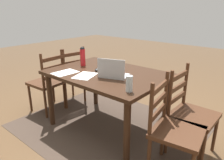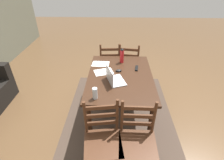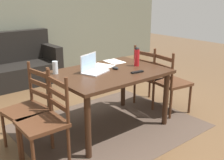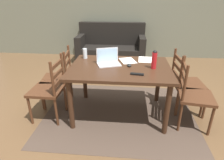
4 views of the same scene
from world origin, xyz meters
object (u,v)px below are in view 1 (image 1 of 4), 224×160
drinking_glass (129,84)px  chair_right_far (48,82)px  chair_left_near (190,113)px  computer_mouse (98,70)px  laptop (113,72)px  water_bottle (83,56)px  dining_table (107,80)px  tv_remote (108,64)px  chair_left_far (173,130)px  chair_right_near (69,76)px

drinking_glass → chair_right_far: bearing=-4.7°
chair_left_near → computer_mouse: chair_left_near is taller
chair_right_far → drinking_glass: (-1.57, 0.13, 0.39)m
laptop → chair_left_near: bearing=-159.5°
chair_right_far → computer_mouse: 0.94m
water_bottle → chair_right_far: bearing=23.1°
dining_table → drinking_glass: (-0.57, 0.33, 0.18)m
dining_table → computer_mouse: 0.17m
tv_remote → chair_left_far: bearing=76.4°
computer_mouse → water_bottle: bearing=-17.8°
chair_right_near → computer_mouse: 0.95m
chair_left_near → chair_right_near: bearing=0.2°
chair_left_near → chair_right_near: size_ratio=1.00×
water_bottle → drinking_glass: size_ratio=1.65×
chair_right_far → tv_remote: (-0.77, -0.48, 0.32)m
chair_left_far → computer_mouse: (1.13, -0.18, 0.32)m
chair_left_near → chair_right_near: same height
dining_table → drinking_glass: size_ratio=9.02×
chair_left_near → drinking_glass: bearing=51.4°
chair_left_far → computer_mouse: chair_left_far is taller
chair_right_near → drinking_glass: 1.70m
laptop → drinking_glass: laptop is taller
chair_right_far → water_bottle: (-0.54, -0.23, 0.44)m
chair_left_near → water_bottle: size_ratio=3.67×
laptop → computer_mouse: bearing=-13.9°
chair_right_near → tv_remote: 0.83m
chair_right_far → water_bottle: water_bottle is taller
tv_remote → chair_right_near: bearing=-76.2°
chair_right_far → laptop: (-1.18, -0.10, 0.37)m
tv_remote → chair_left_near: bearing=94.5°
chair_left_near → tv_remote: 1.27m
laptop → drinking_glass: size_ratio=2.39×
water_bottle → chair_left_far: bearing=170.8°
water_bottle → dining_table: bearing=176.4°
chair_right_far → computer_mouse: size_ratio=9.50×
water_bottle → tv_remote: bearing=-133.1°
chair_left_near → laptop: (0.82, 0.31, 0.37)m
drinking_glass → computer_mouse: size_ratio=1.57×
dining_table → water_bottle: bearing=-3.6°
computer_mouse → tv_remote: 0.32m
computer_mouse → chair_right_near: bearing=-22.7°
chair_right_far → dining_table: bearing=-168.7°
dining_table → chair_right_far: 1.04m
chair_right_far → drinking_glass: size_ratio=6.05×
chair_right_near → chair_left_far: size_ratio=1.00×
chair_left_far → laptop: laptop is taller
chair_left_near → water_bottle: water_bottle is taller
dining_table → chair_right_near: chair_right_near is taller
laptop → chair_right_near: bearing=-14.2°
chair_left_near → chair_right_near: 1.99m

